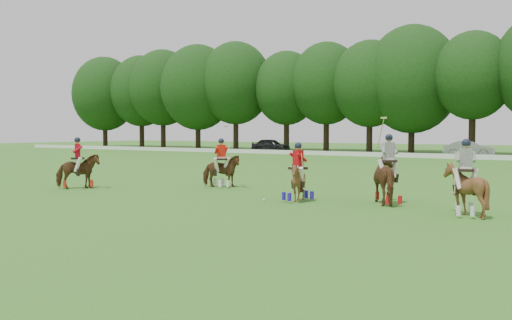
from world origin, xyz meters
The scene contains 11 objects.
ground centered at (0.00, 0.00, 0.00)m, with size 180.00×180.00×0.00m, color #2C6D1F.
tree_line centered at (0.26, 48.05, 8.23)m, with size 117.98×14.32×14.75m.
boundary_rail centered at (0.00, 38.00, 0.22)m, with size 120.00×0.10×0.44m, color white.
car_left centered at (-21.43, 42.50, 0.79)m, with size 1.86×4.63×1.58m, color black.
car_mid centered at (0.99, 42.50, 0.76)m, with size 1.62×4.64×1.53m, color gray.
polo_red_a centered at (-6.08, 2.19, 0.81)m, with size 1.74×1.95×2.25m.
polo_red_b centered at (-1.13, 6.03, 0.77)m, with size 1.89×1.92×2.73m.
polo_red_c centered at (4.20, 3.53, 0.74)m, with size 1.52×1.59×2.12m.
polo_stripe_a centered at (7.13, 4.68, 0.89)m, with size 1.99×2.18×2.96m.
polo_stripe_b centered at (10.01, 3.37, 0.82)m, with size 1.61×1.72×2.29m.
polo_ball centered at (3.11, 2.97, 0.04)m, with size 0.09×0.09×0.09m, color white.
Camera 1 is at (14.17, -14.17, 2.56)m, focal length 40.00 mm.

